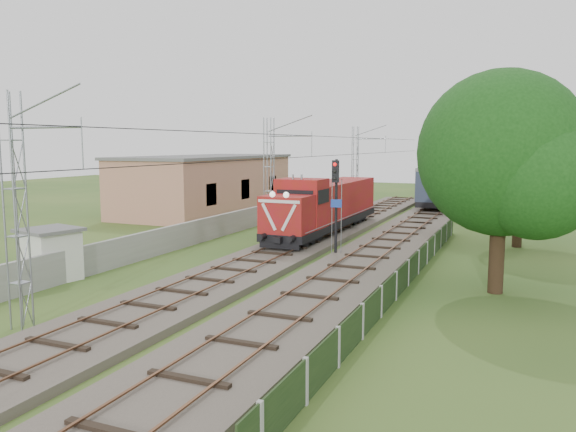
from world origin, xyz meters
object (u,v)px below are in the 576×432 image
at_px(locomotive, 325,205).
at_px(relay_hut, 50,254).
at_px(signal_post, 336,191).
at_px(coach_rake, 470,171).

height_order(locomotive, relay_hut, locomotive).
distance_m(locomotive, signal_post, 7.92).
bearing_deg(locomotive, signal_post, -66.53).
bearing_deg(relay_hut, coach_rake, 79.25).
distance_m(coach_rake, signal_post, 55.34).
bearing_deg(coach_rake, signal_post, -91.98).
xyz_separation_m(coach_rake, relay_hut, (-12.40, -65.30, -1.30)).
height_order(locomotive, coach_rake, locomotive).
bearing_deg(locomotive, coach_rake, 84.08).
xyz_separation_m(locomotive, relay_hut, (-7.40, -17.12, -0.89)).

